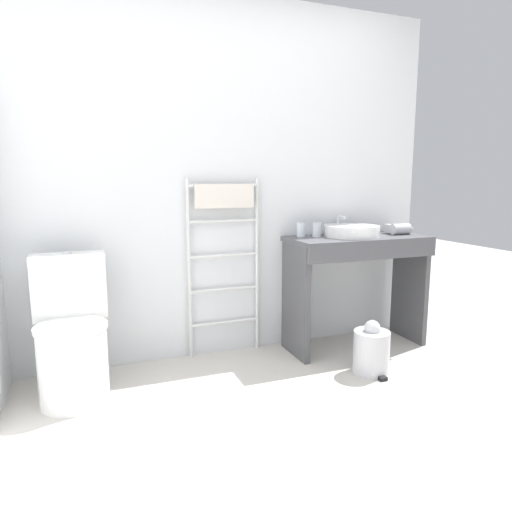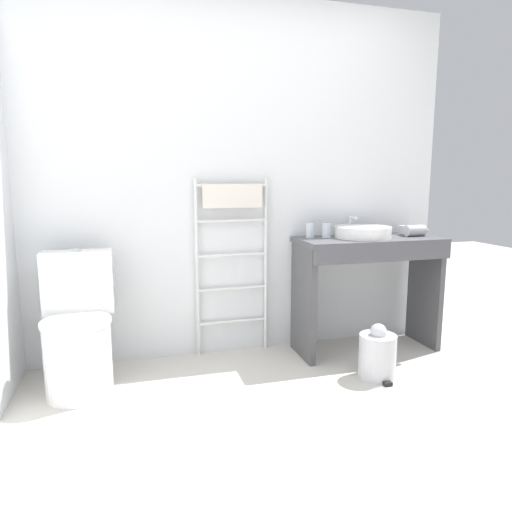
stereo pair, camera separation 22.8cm
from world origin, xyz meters
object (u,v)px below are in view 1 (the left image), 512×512
object	(u,v)px
towel_radiator	(224,230)
sink_basin	(352,231)
toilet	(72,340)
trash_bin	(371,350)
cup_near_edge	(317,230)
hair_dryer	(400,229)
cup_near_wall	(301,230)

from	to	relation	value
towel_radiator	sink_basin	size ratio (longest dim) A/B	3.15
towel_radiator	sink_basin	bearing A→B (deg)	-12.42
toilet	trash_bin	bearing A→B (deg)	-10.62
toilet	cup_near_edge	size ratio (longest dim) A/B	8.01
sink_basin	towel_radiator	bearing A→B (deg)	167.58
toilet	towel_radiator	xyz separation A→B (m)	(1.00, 0.33, 0.55)
hair_dryer	cup_near_edge	bearing A→B (deg)	172.91
sink_basin	cup_near_wall	xyz separation A→B (m)	(-0.35, 0.12, 0.01)
cup_near_wall	trash_bin	world-z (taller)	cup_near_wall
hair_dryer	trash_bin	distance (m)	1.01
towel_radiator	trash_bin	world-z (taller)	towel_radiator
cup_near_wall	trash_bin	distance (m)	0.96
toilet	trash_bin	distance (m)	1.82
towel_radiator	sink_basin	world-z (taller)	towel_radiator
sink_basin	cup_near_edge	xyz separation A→B (m)	(-0.24, 0.08, 0.01)
toilet	cup_near_edge	distance (m)	1.75
cup_near_wall	trash_bin	size ratio (longest dim) A/B	0.28
trash_bin	hair_dryer	bearing A→B (deg)	40.15
hair_dryer	trash_bin	size ratio (longest dim) A/B	0.56
towel_radiator	trash_bin	size ratio (longest dim) A/B	3.55
trash_bin	toilet	bearing A→B (deg)	169.38
cup_near_edge	sink_basin	bearing A→B (deg)	-17.31
toilet	trash_bin	world-z (taller)	toilet
toilet	sink_basin	distance (m)	1.98
cup_near_wall	hair_dryer	world-z (taller)	cup_near_wall
hair_dryer	toilet	bearing A→B (deg)	-176.94
cup_near_wall	cup_near_edge	size ratio (longest dim) A/B	0.98
towel_radiator	cup_near_edge	xyz separation A→B (m)	(0.65, -0.12, -0.01)
hair_dryer	trash_bin	xyz separation A→B (m)	(-0.54, -0.46, -0.72)
cup_near_edge	trash_bin	xyz separation A→B (m)	(0.12, -0.54, -0.73)
toilet	cup_near_wall	distance (m)	1.66
toilet	hair_dryer	world-z (taller)	hair_dryer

